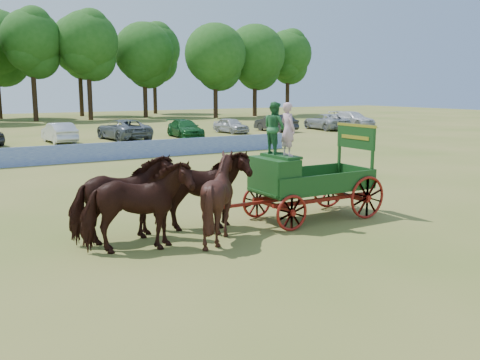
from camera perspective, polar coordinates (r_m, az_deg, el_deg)
ground at (r=16.04m, az=6.45°, el=-5.37°), size 160.00×160.00×0.00m
horse_lead_left at (r=13.88m, az=-10.96°, el=-2.86°), size 3.01×1.84×2.37m
horse_lead_right at (r=14.90m, az=-12.40°, el=-2.04°), size 2.87×1.41×2.37m
horse_wheel_left at (r=14.84m, az=-2.21°, el=-1.85°), size 2.38×2.17×2.38m
horse_wheel_right at (r=15.79m, az=-4.12°, el=-1.16°), size 3.04×1.94×2.37m
farm_dray at (r=16.80m, az=5.69°, el=1.17°), size 6.00×2.00×3.76m
sponsor_banner at (r=31.65m, az=-15.17°, el=2.88°), size 26.00×0.08×1.05m
parked_cars at (r=44.71m, az=-11.57°, el=5.28°), size 58.74×7.71×1.65m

